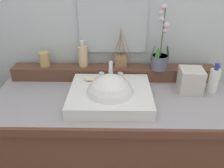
% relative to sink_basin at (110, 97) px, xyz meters
% --- Properties ---
extents(wall_back, '(2.87, 0.20, 2.56)m').
position_rel_sink_basin_xyz_m(wall_back, '(0.01, 0.44, 0.40)').
color(wall_back, silver).
rests_on(wall_back, ground).
extents(vanity_cabinet, '(1.36, 0.59, 0.85)m').
position_rel_sink_basin_xyz_m(vanity_cabinet, '(0.01, 0.04, -0.45)').
color(vanity_cabinet, brown).
rests_on(vanity_cabinet, ground).
extents(back_ledge, '(1.29, 0.11, 0.08)m').
position_rel_sink_basin_xyz_m(back_ledge, '(0.01, 0.27, 0.01)').
color(back_ledge, brown).
rests_on(back_ledge, vanity_cabinet).
extents(sink_basin, '(0.44, 0.38, 0.29)m').
position_rel_sink_basin_xyz_m(sink_basin, '(0.00, 0.00, 0.00)').
color(sink_basin, white).
rests_on(sink_basin, vanity_cabinet).
extents(soap_bar, '(0.07, 0.04, 0.02)m').
position_rel_sink_basin_xyz_m(soap_bar, '(-0.12, 0.12, 0.05)').
color(soap_bar, beige).
rests_on(soap_bar, sink_basin).
extents(potted_plant, '(0.13, 0.10, 0.38)m').
position_rel_sink_basin_xyz_m(potted_plant, '(0.30, 0.25, 0.14)').
color(potted_plant, slate).
rests_on(potted_plant, back_ledge).
extents(soap_dispenser, '(0.06, 0.06, 0.17)m').
position_rel_sink_basin_xyz_m(soap_dispenser, '(-0.18, 0.28, 0.13)').
color(soap_dispenser, beige).
rests_on(soap_dispenser, back_ledge).
extents(tumbler_cup, '(0.06, 0.06, 0.09)m').
position_rel_sink_basin_xyz_m(tumbler_cup, '(-0.42, 0.27, 0.10)').
color(tumbler_cup, tan).
rests_on(tumbler_cup, back_ledge).
extents(reed_diffuser, '(0.12, 0.10, 0.25)m').
position_rel_sink_basin_xyz_m(reed_diffuser, '(0.06, 0.28, 0.09)').
color(reed_diffuser, '#946C44').
rests_on(reed_diffuser, back_ledge).
extents(lotion_bottle, '(0.06, 0.06, 0.18)m').
position_rel_sink_basin_xyz_m(lotion_bottle, '(0.59, 0.11, 0.05)').
color(lotion_bottle, white).
rests_on(lotion_bottle, vanity_cabinet).
extents(tissue_box, '(0.14, 0.14, 0.14)m').
position_rel_sink_basin_xyz_m(tissue_box, '(0.46, 0.12, 0.04)').
color(tissue_box, beige).
rests_on(tissue_box, vanity_cabinet).
extents(mirror, '(0.41, 0.02, 0.46)m').
position_rel_sink_basin_xyz_m(mirror, '(0.01, 0.33, 0.36)').
color(mirror, silver).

